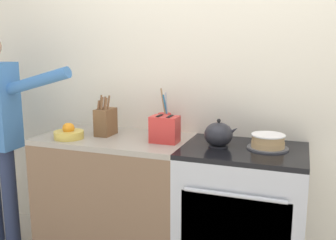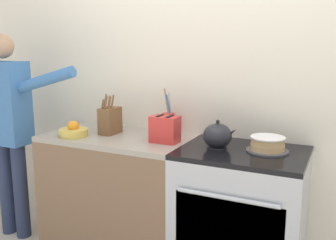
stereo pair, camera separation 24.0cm
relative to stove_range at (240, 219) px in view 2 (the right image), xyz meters
The scene contains 10 objects.
wall_back 0.95m from the stove_range, 129.46° to the left, with size 8.00×0.04×2.60m.
counter_cabinet 0.89m from the stove_range, behind, with size 1.03×0.58×0.88m.
stove_range is the anchor object (origin of this frame).
layer_cake 0.50m from the stove_range, 16.92° to the left, with size 0.25×0.25×0.09m.
tea_kettle 0.54m from the stove_range, behind, with size 0.22×0.18×0.18m.
knife_block 1.11m from the stove_range, behind, with size 0.10×0.17×0.28m.
utensil_crock 0.82m from the stove_range, 161.45° to the left, with size 0.09×0.09×0.33m.
fruit_bowl 1.26m from the stove_range, behind, with size 0.20×0.20×0.11m.
toaster 0.73m from the stove_range, behind, with size 0.20×0.12×0.18m.
person_baker 1.86m from the stove_range, behind, with size 0.92×0.20×1.59m.
Camera 2 is at (0.79, -1.86, 1.50)m, focal length 40.00 mm.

